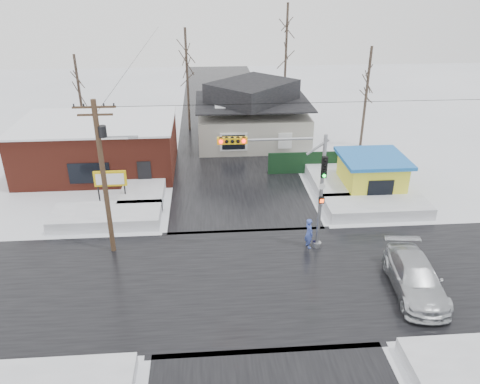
{
  "coord_description": "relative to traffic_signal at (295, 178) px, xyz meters",
  "views": [
    {
      "loc": [
        -2.37,
        -20.29,
        14.97
      ],
      "look_at": [
        -0.46,
        4.61,
        3.0
      ],
      "focal_mm": 35.0,
      "sensor_mm": 36.0,
      "label": 1
    }
  ],
  "objects": [
    {
      "name": "snowbank_nside_e",
      "position": [
        4.57,
        9.03,
        -4.14
      ],
      "size": [
        3.0,
        8.0,
        0.8
      ],
      "primitive_type": "cube",
      "color": "white",
      "rests_on": "ground"
    },
    {
      "name": "snowbank_nw",
      "position": [
        -11.43,
        4.03,
        -4.14
      ],
      "size": [
        7.0,
        3.0,
        0.8
      ],
      "primitive_type": "cube",
      "color": "white",
      "rests_on": "ground"
    },
    {
      "name": "road_ew",
      "position": [
        -2.43,
        -2.97,
        -4.53
      ],
      "size": [
        120.0,
        10.0,
        0.02
      ],
      "primitive_type": "cube",
      "color": "black",
      "rests_on": "ground"
    },
    {
      "name": "snowbank_nside_w",
      "position": [
        -9.43,
        9.03,
        -4.14
      ],
      "size": [
        3.0,
        8.0,
        0.8
      ],
      "primitive_type": "cube",
      "color": "white",
      "rests_on": "ground"
    },
    {
      "name": "tree_far_west",
      "position": [
        -16.43,
        21.03,
        1.82
      ],
      "size": [
        3.0,
        3.0,
        8.0
      ],
      "color": "#332821",
      "rests_on": "ground"
    },
    {
      "name": "pedestrian",
      "position": [
        1.04,
        0.03,
        -3.6
      ],
      "size": [
        0.62,
        0.78,
        1.88
      ],
      "primitive_type": "imported",
      "rotation": [
        0.0,
        0.0,
        1.84
      ],
      "color": "#4258BB",
      "rests_on": "ground"
    },
    {
      "name": "ground",
      "position": [
        -2.43,
        -2.97,
        -4.54
      ],
      "size": [
        120.0,
        120.0,
        0.0
      ],
      "primitive_type": "plane",
      "color": "white",
      "rests_on": "ground"
    },
    {
      "name": "fence",
      "position": [
        4.07,
        11.03,
        -3.64
      ],
      "size": [
        8.0,
        0.12,
        1.8
      ],
      "primitive_type": "cube",
      "color": "black",
      "rests_on": "ground"
    },
    {
      "name": "brick_building",
      "position": [
        -13.43,
        13.03,
        -2.46
      ],
      "size": [
        12.2,
        8.2,
        4.12
      ],
      "color": "maroon",
      "rests_on": "ground"
    },
    {
      "name": "utility_pole",
      "position": [
        -10.36,
        0.53,
        0.57
      ],
      "size": [
        3.15,
        0.44,
        9.0
      ],
      "color": "#382619",
      "rests_on": "ground"
    },
    {
      "name": "tree_far_right",
      "position": [
        9.57,
        17.03,
        2.62
      ],
      "size": [
        3.0,
        3.0,
        9.0
      ],
      "color": "#332821",
      "rests_on": "ground"
    },
    {
      "name": "road_ns",
      "position": [
        -2.43,
        -2.97,
        -4.53
      ],
      "size": [
        10.0,
        120.0,
        0.02
      ],
      "primitive_type": "cube",
      "color": "black",
      "rests_on": "ground"
    },
    {
      "name": "tree_far_mid",
      "position": [
        3.57,
        25.03,
        5.0
      ],
      "size": [
        3.0,
        3.0,
        12.0
      ],
      "color": "#332821",
      "rests_on": "ground"
    },
    {
      "name": "house",
      "position": [
        -0.43,
        19.03,
        -1.92
      ],
      "size": [
        10.4,
        8.4,
        5.76
      ],
      "color": "#B1AEA0",
      "rests_on": "ground"
    },
    {
      "name": "car",
      "position": [
        5.55,
        -4.52,
        -3.72
      ],
      "size": [
        2.89,
        5.86,
        1.64
      ],
      "primitive_type": "imported",
      "rotation": [
        0.0,
        0.0,
        -0.11
      ],
      "color": "silver",
      "rests_on": "ground"
    },
    {
      "name": "shopping_bag",
      "position": [
        1.47,
        0.11,
        -4.36
      ],
      "size": [
        0.29,
        0.15,
        0.35
      ],
      "primitive_type": "cube",
      "rotation": [
        0.0,
        0.0,
        0.12
      ],
      "color": "black",
      "rests_on": "ground"
    },
    {
      "name": "kiosk",
      "position": [
        7.07,
        7.03,
        -3.08
      ],
      "size": [
        4.6,
        4.6,
        2.88
      ],
      "color": "#F4F136",
      "rests_on": "ground"
    },
    {
      "name": "tree_far_left",
      "position": [
        -6.43,
        23.03,
        3.41
      ],
      "size": [
        3.0,
        3.0,
        10.0
      ],
      "color": "#332821",
      "rests_on": "ground"
    },
    {
      "name": "snowbank_ne",
      "position": [
        6.57,
        4.03,
        -4.14
      ],
      "size": [
        7.0,
        3.0,
        0.8
      ],
      "primitive_type": "cube",
      "color": "white",
      "rests_on": "ground"
    },
    {
      "name": "traffic_signal",
      "position": [
        0.0,
        0.0,
        0.0
      ],
      "size": [
        6.05,
        0.68,
        7.0
      ],
      "color": "gray",
      "rests_on": "ground"
    },
    {
      "name": "marquee_sign",
      "position": [
        -11.43,
        6.53,
        -2.62
      ],
      "size": [
        2.2,
        0.21,
        2.55
      ],
      "color": "black",
      "rests_on": "ground"
    }
  ]
}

